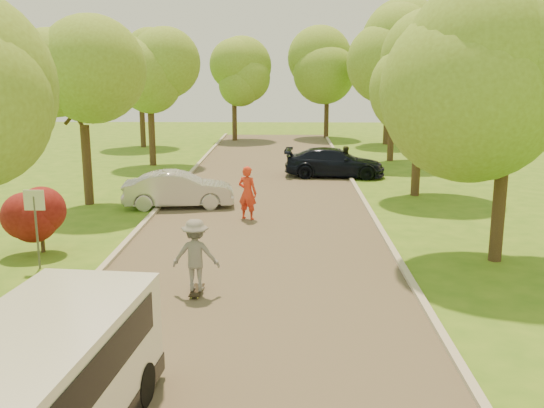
# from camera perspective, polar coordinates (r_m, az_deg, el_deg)

# --- Properties ---
(ground) EXTENTS (100.00, 100.00, 0.00)m
(ground) POSITION_cam_1_polar(r_m,az_deg,el_deg) (12.72, -2.81, -12.06)
(ground) COLOR #3D6F1A
(ground) RESTS_ON ground
(road) EXTENTS (8.00, 60.00, 0.01)m
(road) POSITION_cam_1_polar(r_m,az_deg,el_deg) (20.25, -1.19, -2.55)
(road) COLOR #4C4438
(road) RESTS_ON ground
(curb_left) EXTENTS (0.18, 60.00, 0.12)m
(curb_left) POSITION_cam_1_polar(r_m,az_deg,el_deg) (20.81, -12.42, -2.28)
(curb_left) COLOR #B2AD9E
(curb_left) RESTS_ON ground
(curb_right) EXTENTS (0.18, 60.00, 0.12)m
(curb_right) POSITION_cam_1_polar(r_m,az_deg,el_deg) (20.46, 10.22, -2.43)
(curb_right) COLOR #B2AD9E
(curb_right) RESTS_ON ground
(street_sign) EXTENTS (0.55, 0.06, 2.17)m
(street_sign) POSITION_cam_1_polar(r_m,az_deg,el_deg) (17.31, -21.40, -0.75)
(street_sign) COLOR #59595E
(street_sign) RESTS_ON ground
(red_shrub) EXTENTS (1.70, 1.70, 1.95)m
(red_shrub) POSITION_cam_1_polar(r_m,az_deg,el_deg) (18.95, -20.97, -1.06)
(red_shrub) COLOR #382619
(red_shrub) RESTS_ON ground
(tree_l_midb) EXTENTS (4.30, 4.20, 6.62)m
(tree_l_midb) POSITION_cam_1_polar(r_m,az_deg,el_deg) (24.76, -17.05, 10.42)
(tree_l_midb) COLOR #382619
(tree_l_midb) RESTS_ON ground
(tree_l_far) EXTENTS (4.92, 4.80, 7.79)m
(tree_l_far) POSITION_cam_1_polar(r_m,az_deg,el_deg) (34.30, -11.16, 12.67)
(tree_l_far) COLOR #382619
(tree_l_far) RESTS_ON ground
(tree_r_mida) EXTENTS (5.13, 5.00, 7.95)m
(tree_r_mida) POSITION_cam_1_polar(r_m,az_deg,el_deg) (17.63, 22.29, 12.46)
(tree_r_mida) COLOR #382619
(tree_r_mida) RESTS_ON ground
(tree_r_midb) EXTENTS (4.51, 4.40, 7.01)m
(tree_r_midb) POSITION_cam_1_polar(r_m,az_deg,el_deg) (26.16, 14.25, 11.32)
(tree_r_midb) COLOR #382619
(tree_r_midb) RESTS_ON ground
(tree_r_far) EXTENTS (5.33, 5.20, 8.34)m
(tree_r_far) POSITION_cam_1_polar(r_m,az_deg,el_deg) (36.09, 11.80, 13.21)
(tree_r_far) COLOR #382619
(tree_r_far) RESTS_ON ground
(tree_bg_a) EXTENTS (5.12, 5.00, 7.72)m
(tree_bg_a) POSITION_cam_1_polar(r_m,az_deg,el_deg) (42.63, -12.03, 12.37)
(tree_bg_a) COLOR #382619
(tree_bg_a) RESTS_ON ground
(tree_bg_b) EXTENTS (5.12, 5.00, 7.95)m
(tree_bg_b) POSITION_cam_1_polar(r_m,az_deg,el_deg) (44.14, 11.20, 12.70)
(tree_bg_b) COLOR #382619
(tree_bg_b) RESTS_ON ground
(tree_bg_c) EXTENTS (4.92, 4.80, 7.33)m
(tree_bg_c) POSITION_cam_1_polar(r_m,az_deg,el_deg) (45.67, -3.33, 12.25)
(tree_bg_c) COLOR #382619
(tree_bg_c) RESTS_ON ground
(tree_bg_d) EXTENTS (5.12, 5.00, 7.72)m
(tree_bg_d) POSITION_cam_1_polar(r_m,az_deg,el_deg) (47.64, 5.50, 12.58)
(tree_bg_d) COLOR #382619
(tree_bg_d) RESTS_ON ground
(minivan) EXTENTS (2.55, 5.41, 1.95)m
(minivan) POSITION_cam_1_polar(r_m,az_deg,el_deg) (9.05, -21.71, -16.57)
(minivan) COLOR white
(minivan) RESTS_ON ground
(silver_sedan) EXTENTS (4.41, 1.99, 1.40)m
(silver_sedan) POSITION_cam_1_polar(r_m,az_deg,el_deg) (23.87, -8.77, 1.36)
(silver_sedan) COLOR #B6B6BB
(silver_sedan) RESTS_ON ground
(dark_sedan) EXTENTS (5.10, 2.40, 1.44)m
(dark_sedan) POSITION_cam_1_polar(r_m,az_deg,el_deg) (30.47, 5.90, 3.91)
(dark_sedan) COLOR black
(dark_sedan) RESTS_ON ground
(longboard) EXTENTS (0.27, 0.90, 0.10)m
(longboard) POSITION_cam_1_polar(r_m,az_deg,el_deg) (14.81, -7.10, -8.07)
(longboard) COLOR black
(longboard) RESTS_ON ground
(skateboarder) EXTENTS (1.14, 0.68, 1.74)m
(skateboarder) POSITION_cam_1_polar(r_m,az_deg,el_deg) (14.52, -7.19, -4.78)
(skateboarder) COLOR slate
(skateboarder) RESTS_ON longboard
(person_striped) EXTENTS (0.84, 0.71, 1.94)m
(person_striped) POSITION_cam_1_polar(r_m,az_deg,el_deg) (21.60, -2.33, 1.04)
(person_striped) COLOR red
(person_striped) RESTS_ON ground
(person_olive) EXTENTS (0.78, 0.61, 1.56)m
(person_olive) POSITION_cam_1_polar(r_m,az_deg,el_deg) (30.36, 6.87, 3.97)
(person_olive) COLOR #2C301C
(person_olive) RESTS_ON ground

